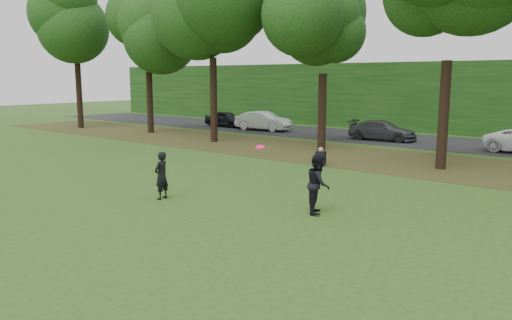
{
  "coord_description": "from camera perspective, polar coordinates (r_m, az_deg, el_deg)",
  "views": [
    {
      "loc": [
        11.13,
        -9.25,
        3.93
      ],
      "look_at": [
        1.22,
        3.01,
        1.3
      ],
      "focal_mm": 35.0,
      "sensor_mm": 36.0,
      "label": 1
    }
  ],
  "objects": [
    {
      "name": "player_left",
      "position": [
        16.44,
        -10.76,
        -1.76
      ],
      "size": [
        0.47,
        0.63,
        1.55
      ],
      "primitive_type": "imported",
      "rotation": [
        0.0,
        0.0,
        -1.38
      ],
      "color": "black",
      "rests_on": "ground"
    },
    {
      "name": "leaf_litter",
      "position": [
        25.19,
        12.21,
        0.29
      ],
      "size": [
        60.0,
        7.0,
        0.01
      ],
      "primitive_type": "cube",
      "color": "#483319",
      "rests_on": "ground"
    },
    {
      "name": "far_hedge",
      "position": [
        37.95,
        22.01,
        6.63
      ],
      "size": [
        70.0,
        3.0,
        5.0
      ],
      "primitive_type": "cube",
      "color": "#123C11",
      "rests_on": "ground"
    },
    {
      "name": "ground",
      "position": [
        15.0,
        -10.99,
        -5.9
      ],
      "size": [
        120.0,
        120.0,
        0.0
      ],
      "primitive_type": "plane",
      "color": "#264F18",
      "rests_on": "ground"
    },
    {
      "name": "player_right",
      "position": [
        14.58,
        7.14,
        -2.72
      ],
      "size": [
        0.99,
        1.06,
        1.74
      ],
      "primitive_type": "imported",
      "rotation": [
        0.0,
        0.0,
        2.08
      ],
      "color": "black",
      "rests_on": "ground"
    },
    {
      "name": "frisbee",
      "position": [
        15.08,
        0.48,
        1.47
      ],
      "size": [
        0.38,
        0.37,
        0.14
      ],
      "color": "#FF1556",
      "rests_on": "ground"
    },
    {
      "name": "parked_cars",
      "position": [
        31.05,
        18.17,
        3.0
      ],
      "size": [
        34.0,
        2.79,
        1.48
      ],
      "color": "black",
      "rests_on": "street"
    },
    {
      "name": "seated_person",
      "position": [
        22.48,
        7.35,
        0.13
      ],
      "size": [
        0.58,
        0.81,
        0.83
      ],
      "rotation": [
        0.0,
        0.0,
        0.26
      ],
      "color": "black",
      "rests_on": "ground"
    },
    {
      "name": "street",
      "position": [
        32.47,
        18.61,
        2.04
      ],
      "size": [
        70.0,
        7.0,
        0.02
      ],
      "primitive_type": "cube",
      "color": "black",
      "rests_on": "ground"
    }
  ]
}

